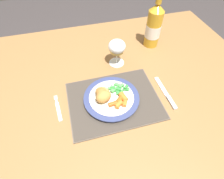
{
  "coord_description": "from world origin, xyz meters",
  "views": [
    {
      "loc": [
        -0.13,
        -0.51,
        1.34
      ],
      "look_at": [
        -0.01,
        -0.06,
        0.78
      ],
      "focal_mm": 28.0,
      "sensor_mm": 36.0,
      "label": 1
    }
  ],
  "objects_px": {
    "fork": "(58,109)",
    "dinner_plate": "(111,98)",
    "dining_table": "(110,95)",
    "wine_glass": "(117,48)",
    "table_knife": "(167,95)",
    "bottle": "(154,26)"
  },
  "relations": [
    {
      "from": "fork",
      "to": "dinner_plate",
      "type": "bearing_deg",
      "value": -2.95
    },
    {
      "from": "dinner_plate",
      "to": "fork",
      "type": "bearing_deg",
      "value": 177.05
    },
    {
      "from": "dining_table",
      "to": "wine_glass",
      "type": "distance_m",
      "value": 0.23
    },
    {
      "from": "dinner_plate",
      "to": "table_knife",
      "type": "distance_m",
      "value": 0.24
    },
    {
      "from": "dinner_plate",
      "to": "table_knife",
      "type": "relative_size",
      "value": 1.24
    },
    {
      "from": "dining_table",
      "to": "fork",
      "type": "height_order",
      "value": "fork"
    },
    {
      "from": "dinner_plate",
      "to": "bottle",
      "type": "height_order",
      "value": "bottle"
    },
    {
      "from": "dining_table",
      "to": "dinner_plate",
      "type": "xyz_separation_m",
      "value": [
        -0.02,
        -0.09,
        0.09
      ]
    },
    {
      "from": "fork",
      "to": "table_knife",
      "type": "height_order",
      "value": "table_knife"
    },
    {
      "from": "dinner_plate",
      "to": "wine_glass",
      "type": "bearing_deg",
      "value": 68.75
    },
    {
      "from": "bottle",
      "to": "dinner_plate",
      "type": "bearing_deg",
      "value": -134.17
    },
    {
      "from": "dining_table",
      "to": "bottle",
      "type": "xyz_separation_m",
      "value": [
        0.3,
        0.24,
        0.19
      ]
    },
    {
      "from": "fork",
      "to": "bottle",
      "type": "height_order",
      "value": "bottle"
    },
    {
      "from": "dining_table",
      "to": "dinner_plate",
      "type": "relative_size",
      "value": 6.36
    },
    {
      "from": "table_knife",
      "to": "bottle",
      "type": "height_order",
      "value": "bottle"
    },
    {
      "from": "fork",
      "to": "bottle",
      "type": "xyz_separation_m",
      "value": [
        0.54,
        0.31,
        0.11
      ]
    },
    {
      "from": "dinner_plate",
      "to": "table_knife",
      "type": "xyz_separation_m",
      "value": [
        0.24,
        -0.04,
        -0.01
      ]
    },
    {
      "from": "dining_table",
      "to": "wine_glass",
      "type": "xyz_separation_m",
      "value": [
        0.07,
        0.13,
        0.17
      ]
    },
    {
      "from": "dinner_plate",
      "to": "fork",
      "type": "distance_m",
      "value": 0.22
    },
    {
      "from": "dinner_plate",
      "to": "fork",
      "type": "relative_size",
      "value": 1.74
    },
    {
      "from": "dining_table",
      "to": "bottle",
      "type": "bearing_deg",
      "value": 38.19
    },
    {
      "from": "table_knife",
      "to": "wine_glass",
      "type": "relative_size",
      "value": 1.39
    }
  ]
}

